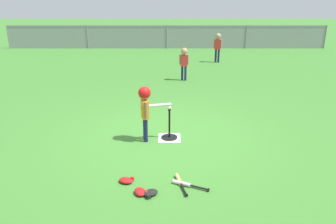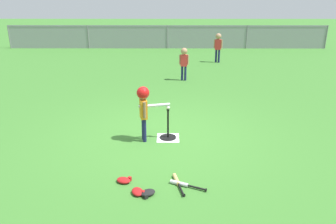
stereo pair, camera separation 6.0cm
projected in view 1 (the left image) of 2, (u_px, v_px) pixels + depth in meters
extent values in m
plane|color=#3D7A2D|center=(163.00, 136.00, 6.64)|extent=(60.00, 60.00, 0.00)
cube|color=white|center=(168.00, 138.00, 6.57)|extent=(0.44, 0.44, 0.01)
cylinder|color=black|center=(168.00, 137.00, 6.56)|extent=(0.32, 0.32, 0.03)
cylinder|color=black|center=(168.00, 123.00, 6.46)|extent=(0.04, 0.04, 0.58)
cylinder|color=black|center=(168.00, 110.00, 6.36)|extent=(0.06, 0.06, 0.02)
sphere|color=white|center=(168.00, 107.00, 6.35)|extent=(0.07, 0.07, 0.07)
cylinder|color=#191E4C|center=(144.00, 128.00, 6.43)|extent=(0.07, 0.07, 0.47)
cylinder|color=#191E4C|center=(145.00, 130.00, 6.33)|extent=(0.07, 0.07, 0.47)
cube|color=orange|center=(143.00, 109.00, 6.24)|extent=(0.17, 0.23, 0.36)
cylinder|color=#8C6647|center=(142.00, 106.00, 6.35)|extent=(0.05, 0.05, 0.31)
cylinder|color=#8C6647|center=(145.00, 110.00, 6.11)|extent=(0.05, 0.05, 0.31)
sphere|color=#8C6647|center=(143.00, 94.00, 6.13)|extent=(0.21, 0.21, 0.21)
sphere|color=red|center=(143.00, 93.00, 6.13)|extent=(0.24, 0.24, 0.24)
cylinder|color=silver|center=(154.00, 105.00, 6.26)|extent=(0.60, 0.20, 0.06)
cylinder|color=#191E4C|center=(217.00, 56.00, 13.45)|extent=(0.08, 0.08, 0.52)
cylinder|color=#191E4C|center=(214.00, 56.00, 13.48)|extent=(0.08, 0.08, 0.52)
cube|color=red|center=(216.00, 44.00, 13.30)|extent=(0.26, 0.19, 0.41)
cylinder|color=tan|center=(220.00, 44.00, 13.26)|extent=(0.06, 0.06, 0.35)
cylinder|color=tan|center=(213.00, 44.00, 13.33)|extent=(0.06, 0.06, 0.35)
sphere|color=tan|center=(217.00, 36.00, 13.19)|extent=(0.23, 0.23, 0.23)
cylinder|color=#191E4C|center=(184.00, 73.00, 10.73)|extent=(0.07, 0.07, 0.47)
cylinder|color=#191E4C|center=(181.00, 73.00, 10.74)|extent=(0.07, 0.07, 0.47)
cube|color=red|center=(183.00, 60.00, 10.59)|extent=(0.22, 0.15, 0.37)
cylinder|color=tan|center=(187.00, 60.00, 10.57)|extent=(0.05, 0.05, 0.31)
cylinder|color=tan|center=(178.00, 60.00, 10.59)|extent=(0.05, 0.05, 0.31)
sphere|color=tan|center=(183.00, 51.00, 10.49)|extent=(0.21, 0.21, 0.21)
cylinder|color=silver|center=(180.00, 183.00, 4.96)|extent=(0.28, 0.17, 0.06)
cylinder|color=black|center=(198.00, 188.00, 4.86)|extent=(0.27, 0.14, 0.03)
cylinder|color=black|center=(207.00, 190.00, 4.80)|extent=(0.03, 0.05, 0.05)
cylinder|color=#DBB266|center=(177.00, 179.00, 5.06)|extent=(0.12, 0.29, 0.06)
cylinder|color=black|center=(182.00, 190.00, 4.80)|extent=(0.09, 0.28, 0.03)
cylinder|color=black|center=(185.00, 195.00, 4.67)|extent=(0.05, 0.03, 0.05)
ellipsoid|color=black|center=(149.00, 193.00, 4.72)|extent=(0.27, 0.25, 0.07)
cube|color=black|center=(147.00, 197.00, 4.63)|extent=(0.06, 0.06, 0.06)
ellipsoid|color=#B21919|center=(125.00, 180.00, 5.03)|extent=(0.26, 0.23, 0.07)
cube|color=#B21919|center=(131.00, 179.00, 5.07)|extent=(0.06, 0.06, 0.06)
ellipsoid|color=#B21919|center=(139.00, 192.00, 4.74)|extent=(0.23, 0.26, 0.07)
cube|color=#B21919|center=(145.00, 193.00, 4.71)|extent=(0.06, 0.06, 0.06)
cylinder|color=slate|center=(6.00, 37.00, 16.61)|extent=(0.06, 0.06, 1.15)
cylinder|color=slate|center=(86.00, 37.00, 16.63)|extent=(0.06, 0.06, 1.15)
cylinder|color=slate|center=(165.00, 37.00, 16.65)|extent=(0.06, 0.06, 1.15)
cylinder|color=slate|center=(244.00, 37.00, 16.66)|extent=(0.06, 0.06, 1.15)
cylinder|color=slate|center=(323.00, 37.00, 16.68)|extent=(0.06, 0.06, 1.15)
cube|color=gray|center=(165.00, 26.00, 16.47)|extent=(16.00, 0.03, 0.03)
cube|color=gray|center=(165.00, 37.00, 16.65)|extent=(16.00, 0.01, 1.15)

